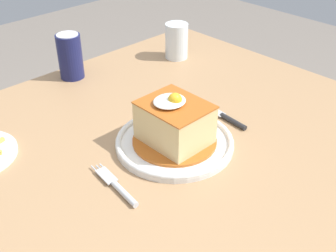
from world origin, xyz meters
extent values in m
cube|color=#A87F56|center=(0.00, 0.00, 0.72)|extent=(1.12, 0.90, 0.04)
cylinder|color=#A87F56|center=(0.48, 0.37, 0.35)|extent=(0.07, 0.07, 0.70)
cylinder|color=white|center=(0.03, -0.04, 0.74)|extent=(0.25, 0.25, 0.01)
torus|color=white|center=(0.03, -0.04, 0.75)|extent=(0.25, 0.25, 0.01)
cylinder|color=#B75B1E|center=(0.03, -0.04, 0.75)|extent=(0.18, 0.18, 0.01)
cube|color=#E5C684|center=(0.03, -0.04, 0.80)|extent=(0.11, 0.13, 0.08)
cube|color=#B75B1E|center=(0.03, -0.04, 0.84)|extent=(0.11, 0.14, 0.00)
ellipsoid|color=white|center=(0.02, -0.04, 0.85)|extent=(0.07, 0.06, 0.01)
sphere|color=yellow|center=(0.03, -0.04, 0.85)|extent=(0.03, 0.03, 0.03)
cylinder|color=silver|center=(-0.15, -0.09, 0.75)|extent=(0.02, 0.08, 0.01)
cube|color=silver|center=(-0.14, -0.03, 0.75)|extent=(0.03, 0.05, 0.00)
cylinder|color=silver|center=(-0.13, -0.01, 0.75)|extent=(0.01, 0.03, 0.00)
cylinder|color=silver|center=(-0.14, -0.01, 0.75)|extent=(0.01, 0.03, 0.00)
cylinder|color=silver|center=(-0.14, 0.00, 0.75)|extent=(0.01, 0.03, 0.00)
cylinder|color=#262628|center=(0.19, -0.08, 0.75)|extent=(0.02, 0.08, 0.01)
cube|color=silver|center=(0.19, 0.00, 0.75)|extent=(0.03, 0.09, 0.00)
cylinder|color=#191E51|center=(0.06, 0.38, 0.80)|extent=(0.07, 0.07, 0.12)
cylinder|color=silver|center=(0.06, 0.38, 0.86)|extent=(0.06, 0.06, 0.00)
cylinder|color=gold|center=(0.36, 0.28, 0.77)|extent=(0.06, 0.06, 0.06)
cylinder|color=silver|center=(0.36, 0.28, 0.79)|extent=(0.07, 0.07, 0.10)
camera|label=1|loc=(-0.49, -0.56, 1.27)|focal=45.08mm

